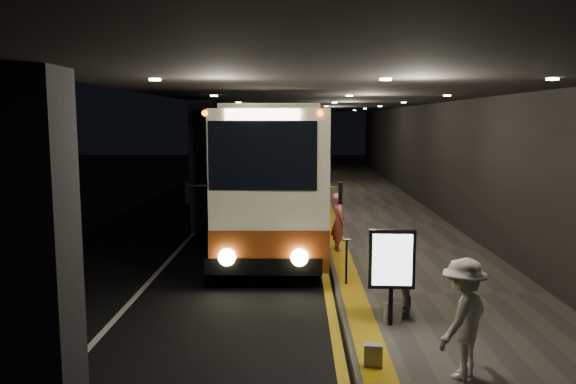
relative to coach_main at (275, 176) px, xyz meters
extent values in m
plane|color=black|center=(-0.92, -3.63, -1.93)|extent=(90.00, 90.00, 0.00)
cube|color=silver|center=(-2.72, 1.37, -1.92)|extent=(0.12, 50.00, 0.01)
cube|color=gold|center=(1.43, 1.37, -1.92)|extent=(0.18, 50.00, 0.01)
cube|color=#514C44|center=(3.83, 1.37, -1.85)|extent=(4.50, 50.00, 0.15)
cube|color=gold|center=(1.93, 1.37, -1.77)|extent=(0.50, 50.00, 0.01)
cube|color=black|center=(6.08, 1.37, 1.07)|extent=(0.10, 50.00, 6.00)
cube|color=black|center=(-2.42, -11.63, 0.27)|extent=(0.80, 0.80, 4.40)
cube|color=black|center=(-2.42, 0.37, 0.27)|extent=(0.80, 0.80, 4.40)
cube|color=black|center=(-2.42, 12.37, 0.27)|extent=(0.80, 0.80, 4.40)
cube|color=black|center=(1.58, 1.37, 2.67)|extent=(9.00, 50.00, 0.40)
cube|color=beige|center=(0.00, 0.02, 0.29)|extent=(2.89, 12.73, 3.59)
cube|color=brown|center=(0.00, 0.02, -1.03)|extent=(2.91, 12.75, 0.95)
cube|color=black|center=(0.00, -6.35, 1.08)|extent=(2.32, 0.11, 1.48)
cube|color=black|center=(0.00, -6.27, -1.35)|extent=(2.59, 0.30, 0.37)
cylinder|color=black|center=(-1.20, -3.99, -1.40)|extent=(0.30, 1.06, 1.06)
cylinder|color=black|center=(1.20, -3.99, -1.40)|extent=(0.30, 1.06, 1.06)
cylinder|color=black|center=(-1.20, 4.25, -1.40)|extent=(0.30, 1.06, 1.06)
cylinder|color=black|center=(1.20, 4.25, -1.40)|extent=(0.30, 1.06, 1.06)
sphere|color=#FFEAA5|center=(-0.79, -6.36, -1.13)|extent=(0.38, 0.38, 0.38)
sphere|color=#FFEAA5|center=(0.79, -6.36, -1.13)|extent=(0.38, 0.38, 0.38)
cube|color=#FFF2BF|center=(0.00, -6.36, 1.96)|extent=(1.59, 0.08, 0.23)
cube|color=beige|center=(0.10, 12.85, 0.25)|extent=(3.23, 12.54, 3.52)
cube|color=brown|center=(0.10, 12.85, -1.05)|extent=(3.25, 12.56, 0.93)
cube|color=black|center=(0.10, 6.61, 1.02)|extent=(2.28, 0.18, 1.45)
cube|color=black|center=(0.10, 6.69, -1.36)|extent=(2.55, 0.38, 0.36)
cylinder|color=black|center=(-1.07, 8.92, -1.41)|extent=(0.29, 1.04, 1.04)
cylinder|color=black|center=(1.28, 8.92, -1.41)|extent=(0.29, 1.04, 1.04)
cylinder|color=black|center=(-1.07, 16.99, -1.41)|extent=(0.29, 1.04, 1.04)
cylinder|color=black|center=(1.28, 16.99, -1.41)|extent=(0.29, 1.04, 1.04)
cube|color=beige|center=(-0.14, 27.10, 0.34)|extent=(2.92, 12.97, 3.66)
cube|color=brown|center=(-0.14, 27.10, -1.01)|extent=(2.94, 12.99, 0.97)
cube|color=black|center=(-0.14, 20.61, 1.14)|extent=(2.37, 0.10, 1.51)
cube|color=black|center=(-0.14, 20.69, -1.33)|extent=(2.64, 0.30, 0.38)
cylinder|color=black|center=(-1.37, 23.01, -1.39)|extent=(0.30, 1.08, 1.08)
cylinder|color=black|center=(1.09, 23.01, -1.39)|extent=(0.30, 1.08, 1.08)
cylinder|color=black|center=(-1.37, 31.41, -1.39)|extent=(0.30, 1.08, 1.08)
cylinder|color=black|center=(1.09, 31.41, -1.39)|extent=(0.30, 1.08, 1.08)
imported|color=#DB666A|center=(1.88, -2.98, -0.97)|extent=(0.51, 0.66, 1.61)
imported|color=white|center=(3.08, -10.65, -0.92)|extent=(1.12, 1.17, 1.71)
imported|color=#505255|center=(2.74, -8.13, -0.98)|extent=(0.51, 0.95, 1.60)
cube|color=black|center=(2.46, -8.58, -1.59)|extent=(0.32, 0.17, 0.37)
cube|color=#B5ADAA|center=(1.88, -10.35, -1.61)|extent=(0.29, 0.19, 0.34)
cylinder|color=black|center=(2.40, -8.66, -1.44)|extent=(0.08, 0.08, 0.67)
cube|color=black|center=(2.40, -8.66, -0.58)|extent=(0.82, 0.12, 1.06)
cube|color=white|center=(2.40, -8.72, -0.58)|extent=(0.69, 0.04, 0.91)
cylinder|color=black|center=(1.83, -6.19, -1.28)|extent=(0.05, 0.05, 1.00)
camera|label=1|loc=(0.76, -18.27, 1.86)|focal=35.00mm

